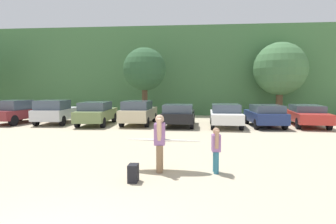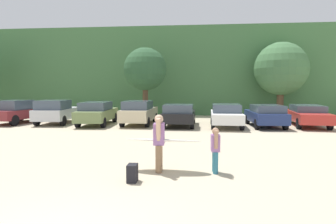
{
  "view_description": "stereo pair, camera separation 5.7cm",
  "coord_description": "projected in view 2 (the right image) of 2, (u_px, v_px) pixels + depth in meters",
  "views": [
    {
      "loc": [
        2.2,
        -3.7,
        2.38
      ],
      "look_at": [
        0.98,
        8.79,
        1.36
      ],
      "focal_mm": 31.65,
      "sensor_mm": 36.0,
      "label": 1
    },
    {
      "loc": [
        2.26,
        -3.7,
        2.38
      ],
      "look_at": [
        0.98,
        8.79,
        1.36
      ],
      "focal_mm": 31.65,
      "sensor_mm": 36.0,
      "label": 2
    }
  ],
  "objects": [
    {
      "name": "parked_car_white",
      "position": [
        226.0,
        115.0,
        18.13
      ],
      "size": [
        1.93,
        4.31,
        1.4
      ],
      "rotation": [
        0.0,
        0.0,
        1.54
      ],
      "color": "white",
      "rests_on": "ground_plane"
    },
    {
      "name": "parked_car_maroon",
      "position": [
        16.0,
        111.0,
        19.97
      ],
      "size": [
        2.41,
        4.23,
        1.57
      ],
      "rotation": [
        0.0,
        0.0,
        1.45
      ],
      "color": "maroon",
      "rests_on": "ground_plane"
    },
    {
      "name": "parked_car_red",
      "position": [
        307.0,
        115.0,
        18.51
      ],
      "size": [
        2.34,
        4.96,
        1.31
      ],
      "rotation": [
        0.0,
        0.0,
        1.46
      ],
      "color": "#B72D28",
      "rests_on": "ground_plane"
    },
    {
      "name": "parked_car_black",
      "position": [
        179.0,
        115.0,
        18.38
      ],
      "size": [
        1.94,
        4.01,
        1.39
      ],
      "rotation": [
        0.0,
        0.0,
        1.56
      ],
      "color": "black",
      "rests_on": "ground_plane"
    },
    {
      "name": "tree_left",
      "position": [
        281.0,
        69.0,
        23.35
      ],
      "size": [
        4.18,
        4.18,
        5.99
      ],
      "color": "brown",
      "rests_on": "ground_plane"
    },
    {
      "name": "parked_car_silver",
      "position": [
        57.0,
        112.0,
        19.78
      ],
      "size": [
        2.13,
        4.26,
        1.6
      ],
      "rotation": [
        0.0,
        0.0,
        1.63
      ],
      "color": "silver",
      "rests_on": "ground_plane"
    },
    {
      "name": "parked_car_champagne",
      "position": [
        139.0,
        112.0,
        19.3
      ],
      "size": [
        1.83,
        4.5,
        1.56
      ],
      "rotation": [
        0.0,
        0.0,
        1.56
      ],
      "color": "beige",
      "rests_on": "ground_plane"
    },
    {
      "name": "parked_car_navy",
      "position": [
        266.0,
        115.0,
        18.1
      ],
      "size": [
        1.94,
        4.13,
        1.37
      ],
      "rotation": [
        0.0,
        0.0,
        1.61
      ],
      "color": "navy",
      "rests_on": "ground_plane"
    },
    {
      "name": "tree_center_left",
      "position": [
        145.0,
        70.0,
        22.77
      ],
      "size": [
        3.29,
        3.29,
        5.48
      ],
      "color": "brown",
      "rests_on": "ground_plane"
    },
    {
      "name": "person_child",
      "position": [
        215.0,
        147.0,
        8.28
      ],
      "size": [
        0.25,
        0.54,
        1.28
      ],
      "rotation": [
        0.0,
        0.0,
        3.2
      ],
      "color": "teal",
      "rests_on": "ground_plane"
    },
    {
      "name": "person_adult",
      "position": [
        159.0,
        140.0,
        8.39
      ],
      "size": [
        0.32,
        0.73,
        1.63
      ],
      "rotation": [
        0.0,
        0.0,
        3.2
      ],
      "color": "#8C6B4C",
      "rests_on": "ground_plane"
    },
    {
      "name": "hillside_ridge",
      "position": [
        177.0,
        74.0,
        31.62
      ],
      "size": [
        108.0,
        12.0,
        7.75
      ],
      "primitive_type": "cube",
      "color": "#427042",
      "rests_on": "ground_plane"
    },
    {
      "name": "parked_car_olive_green",
      "position": [
        97.0,
        113.0,
        19.17
      ],
      "size": [
        1.97,
        4.56,
        1.49
      ],
      "rotation": [
        0.0,
        0.0,
        1.62
      ],
      "color": "#6B7F4C",
      "rests_on": "ground_plane"
    },
    {
      "name": "backpack_dropped",
      "position": [
        132.0,
        173.0,
        7.52
      ],
      "size": [
        0.24,
        0.34,
        0.45
      ],
      "color": "black",
      "rests_on": "ground_plane"
    },
    {
      "name": "surfboard_white",
      "position": [
        163.0,
        140.0,
        8.53
      ],
      "size": [
        2.24,
        0.73,
        0.19
      ],
      "rotation": [
        0.0,
        0.0,
        3.09
      ],
      "color": "white"
    }
  ]
}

